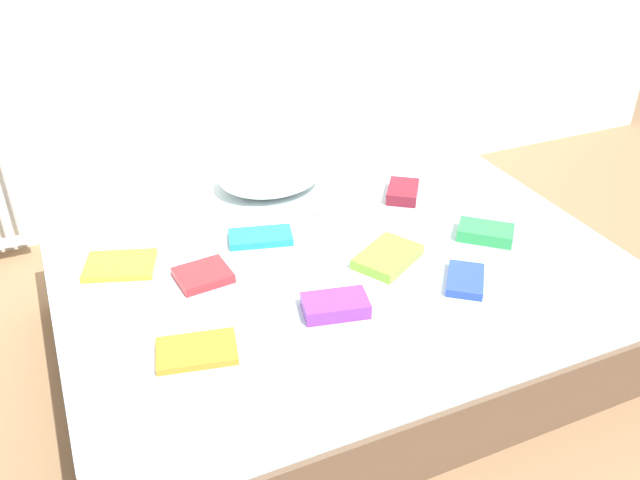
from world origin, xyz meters
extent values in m
plane|color=#93704C|center=(0.00, 0.00, 0.00)|extent=(8.00, 8.00, 0.00)
cube|color=brown|center=(0.00, 0.00, 0.14)|extent=(2.00, 1.50, 0.28)
cube|color=silver|center=(0.00, 0.00, 0.39)|extent=(1.96, 1.46, 0.22)
cylinder|color=white|center=(-1.08, 1.20, 0.35)|extent=(0.04, 0.04, 0.54)
ellipsoid|color=white|center=(-0.04, 0.48, 0.58)|extent=(0.45, 0.36, 0.15)
cube|color=purple|center=(-0.14, -0.40, 0.52)|extent=(0.23, 0.16, 0.05)
cube|color=teal|center=(-0.22, 0.11, 0.51)|extent=(0.26, 0.18, 0.03)
cube|color=green|center=(0.56, -0.22, 0.52)|extent=(0.23, 0.22, 0.05)
cube|color=red|center=(-0.48, -0.05, 0.52)|extent=(0.19, 0.17, 0.03)
cube|color=#8CC638|center=(0.15, -0.21, 0.52)|extent=(0.29, 0.26, 0.04)
cube|color=#2847B7|center=(0.33, -0.43, 0.51)|extent=(0.21, 0.22, 0.03)
cube|color=orange|center=(-0.60, -0.42, 0.51)|extent=(0.26, 0.19, 0.02)
cube|color=white|center=(0.17, 0.13, 0.52)|extent=(0.25, 0.24, 0.04)
cube|color=maroon|center=(0.44, 0.20, 0.52)|extent=(0.20, 0.22, 0.05)
cube|color=yellow|center=(-0.73, 0.13, 0.51)|extent=(0.28, 0.24, 0.02)
camera|label=1|loc=(-0.87, -1.92, 1.82)|focal=37.34mm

